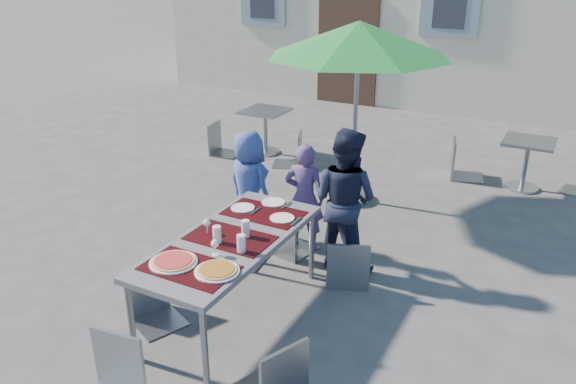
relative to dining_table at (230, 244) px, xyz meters
The scene contains 21 objects.
ground 0.71m from the dining_table, 141.23° to the left, with size 90.00×90.00×0.00m, color #414143.
dining_table is the anchor object (origin of this frame).
pizza_near_left 0.58m from the dining_table, 105.13° to the right, with size 0.37×0.37×0.03m.
pizza_near_right 0.55m from the dining_table, 66.56° to the right, with size 0.34×0.34×0.03m.
glassware 0.17m from the dining_table, 56.17° to the right, with size 0.49×0.44×0.15m.
place_settings 0.62m from the dining_table, 91.06° to the left, with size 0.69×0.48×0.01m.
child_0 1.51m from the dining_table, 115.76° to the left, with size 0.59×0.39×1.22m, color #384C9A.
child_1 1.40m from the dining_table, 90.02° to the left, with size 0.43×0.28×1.17m, color #563A77.
child_2 1.34m from the dining_table, 67.84° to the left, with size 0.70×0.40×1.44m, color #171D33.
chair_0 0.88m from the dining_table, 119.37° to the left, with size 0.51×0.52×1.04m.
chair_1 1.18m from the dining_table, 95.10° to the left, with size 0.50×0.50×0.97m.
chair_2 1.16m from the dining_table, 52.69° to the left, with size 0.53×0.53×0.90m.
chair_3 0.71m from the dining_table, 146.62° to the right, with size 0.51×0.51×0.87m.
chair_4 1.10m from the dining_table, 40.54° to the right, with size 0.54×0.54×0.92m.
chair_5 1.28m from the dining_table, 98.31° to the right, with size 0.46×0.47×0.95m.
patio_umbrella 3.11m from the dining_table, 90.66° to the left, with size 2.19×2.19×2.23m.
cafe_table_0 4.39m from the dining_table, 116.39° to the left, with size 0.65×0.65×0.70m.
bg_chair_l_0 4.38m from the dining_table, 125.78° to the left, with size 0.48×0.47×0.94m.
bg_chair_r_0 3.86m from the dining_table, 109.70° to the left, with size 0.54×0.54×0.93m.
cafe_table_1 4.65m from the dining_table, 66.40° to the left, with size 0.63×0.63×0.68m.
bg_chair_l_1 4.42m from the dining_table, 76.83° to the left, with size 0.55×0.54×1.01m.
Camera 1 is at (2.46, -3.49, 2.91)m, focal length 35.00 mm.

